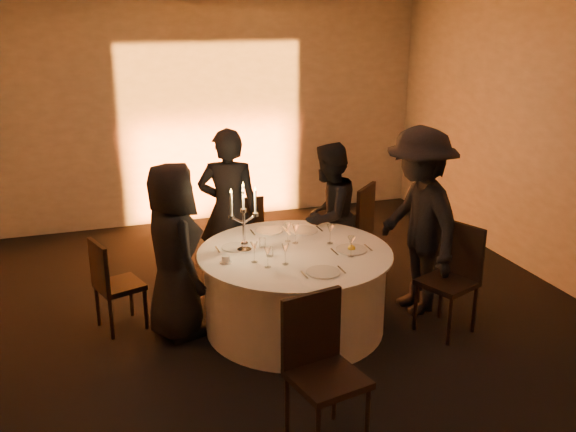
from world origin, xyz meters
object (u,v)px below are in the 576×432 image
object	(u,v)px
chair_back_right	(355,225)
guest_right	(418,221)
coffee_cup	(226,259)
candelabra	(244,227)
chair_front	(320,361)
guest_back_left	(229,211)
guest_back_right	(328,216)
chair_left	(111,280)
chair_back_left	(245,229)
guest_left	(174,251)
chair_right	(453,272)
banquet_table	(295,289)

from	to	relation	value
chair_back_right	guest_right	xyz separation A→B (m)	(0.23, -0.96, 0.32)
coffee_cup	candelabra	xyz separation A→B (m)	(0.23, 0.21, 0.20)
chair_front	guest_back_left	xyz separation A→B (m)	(0.00, 2.66, 0.27)
guest_back_right	guest_right	size ratio (longest dim) A/B	0.85
chair_left	chair_back_right	xyz separation A→B (m)	(2.66, 0.46, 0.10)
chair_back_left	candelabra	distance (m)	1.45
chair_back_left	candelabra	xyz separation A→B (m)	(-0.35, -1.32, 0.49)
coffee_cup	chair_left	bearing A→B (deg)	150.42
chair_front	coffee_cup	bearing A→B (deg)	89.17
chair_back_left	guest_left	bearing A→B (deg)	54.74
chair_back_left	guest_left	world-z (taller)	guest_left
chair_left	chair_back_left	xyz separation A→B (m)	(1.54, 0.99, 0.01)
chair_back_left	chair_front	world-z (taller)	chair_front
guest_right	coffee_cup	size ratio (longest dim) A/B	16.88
guest_right	chair_back_left	bearing A→B (deg)	-138.29
chair_back_right	chair_right	size ratio (longest dim) A/B	1.05
banquet_table	coffee_cup	bearing A→B (deg)	-174.76
banquet_table	guest_right	size ratio (longest dim) A/B	0.97
banquet_table	chair_front	bearing A→B (deg)	-102.98
chair_back_right	chair_back_left	bearing A→B (deg)	-69.08
banquet_table	guest_back_left	bearing A→B (deg)	109.24
chair_left	coffee_cup	xyz separation A→B (m)	(0.96, -0.55, 0.30)
guest_back_left	candelabra	world-z (taller)	guest_back_left
chair_left	guest_right	bearing A→B (deg)	-117.87
guest_back_left	coffee_cup	world-z (taller)	guest_back_left
chair_back_left	coffee_cup	world-z (taller)	chair_back_left
guest_right	candelabra	bearing A→B (deg)	-96.23
chair_left	guest_back_right	xyz separation A→B (m)	(2.28, 0.32, 0.29)
guest_left	candelabra	xyz separation A→B (m)	(0.64, -0.08, 0.18)
banquet_table	chair_front	distance (m)	1.66
banquet_table	guest_back_right	size ratio (longest dim) A/B	1.14
guest_back_right	candelabra	world-z (taller)	guest_back_right
chair_left	chair_front	world-z (taller)	chair_front
chair_front	guest_back_left	distance (m)	2.67
guest_left	guest_back_right	bearing A→B (deg)	-83.85
guest_right	candelabra	size ratio (longest dim) A/B	2.80
guest_back_right	coffee_cup	world-z (taller)	guest_back_right
chair_right	candelabra	bearing A→B (deg)	-131.48
chair_back_right	guest_back_left	bearing A→B (deg)	-48.36
chair_left	chair_front	distance (m)	2.44
guest_back_right	guest_right	world-z (taller)	guest_right
chair_back_right	chair_front	size ratio (longest dim) A/B	1.00
chair_back_right	chair_right	xyz separation A→B (m)	(0.35, -1.44, -0.03)
chair_front	guest_back_left	bearing A→B (deg)	78.24
guest_right	coffee_cup	distance (m)	1.93
guest_right	candelabra	distance (m)	1.71
chair_front	candelabra	distance (m)	1.80
chair_front	chair_right	bearing A→B (deg)	20.59
chair_back_left	candelabra	bearing A→B (deg)	78.45
chair_left	coffee_cup	world-z (taller)	chair_left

